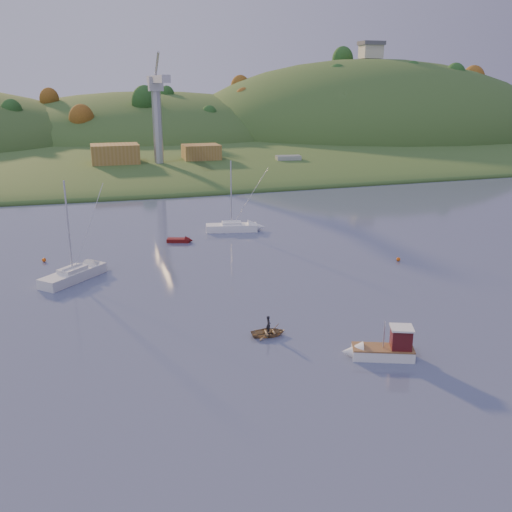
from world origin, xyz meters
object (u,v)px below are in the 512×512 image
object	(u,v)px
sailboat_far	(232,227)
red_tender	(183,240)
sailboat_near	(73,274)
canoe	(268,332)
fishing_boat	(378,349)

from	to	relation	value
sailboat_far	red_tender	bearing A→B (deg)	-142.50
sailboat_near	sailboat_far	bearing A→B (deg)	-9.18
sailboat_near	red_tender	bearing A→B (deg)	-4.86
sailboat_far	canoe	bearing A→B (deg)	-88.52
sailboat_near	sailboat_far	world-z (taller)	sailboat_near
sailboat_far	canoe	world-z (taller)	sailboat_far
sailboat_near	sailboat_far	size ratio (longest dim) A/B	1.08
fishing_boat	sailboat_near	bearing A→B (deg)	-27.41
canoe	sailboat_far	bearing A→B (deg)	-5.88
fishing_boat	sailboat_far	bearing A→B (deg)	-67.39
sailboat_near	canoe	world-z (taller)	sailboat_near
sailboat_far	red_tender	size ratio (longest dim) A/B	2.75
fishing_boat	canoe	distance (m)	9.70
red_tender	canoe	bearing A→B (deg)	-68.26
fishing_boat	red_tender	bearing A→B (deg)	-55.78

